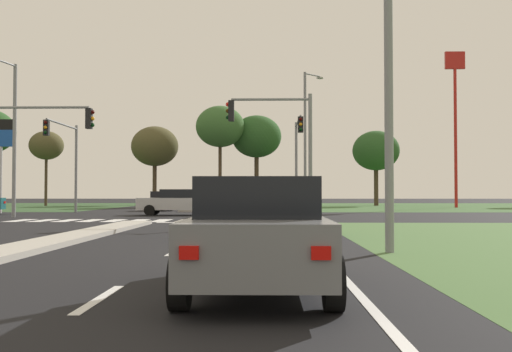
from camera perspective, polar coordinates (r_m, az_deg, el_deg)
ground_plane at (r=33.85m, az=-8.46°, el=-3.92°), size 200.00×200.00×0.00m
grass_verge_far_right at (r=61.18m, az=20.12°, el=-2.81°), size 35.00×35.00×0.01m
median_island_near at (r=15.48m, az=-20.36°, el=-6.30°), size 1.20×22.00×0.14m
median_island_far at (r=58.64m, az=-4.38°, el=-2.90°), size 1.20×36.00×0.14m
lane_dash_near at (r=7.83m, az=-15.05°, el=-11.51°), size 0.14×2.00×0.01m
lane_dash_second at (r=13.65m, az=-7.95°, el=-7.30°), size 0.14×2.00×0.01m
lane_dash_third at (r=19.57m, az=-5.16°, el=-5.59°), size 0.14×2.00×0.01m
lane_dash_fourth at (r=25.53m, az=-3.67°, el=-4.67°), size 0.14×2.00×0.01m
lane_dash_fifth at (r=31.51m, az=-2.75°, el=-4.10°), size 0.14×2.00×0.01m
edge_line_right at (r=15.46m, az=5.67°, el=-6.64°), size 0.14×24.00×0.01m
stop_bar_near at (r=26.45m, az=-2.85°, el=-4.57°), size 6.40×0.50×0.01m
crosswalk_bar_near at (r=30.65m, az=-22.04°, el=-4.05°), size 0.70×2.80×0.01m
crosswalk_bar_second at (r=30.22m, az=-20.03°, el=-4.11°), size 0.70×2.80×0.01m
crosswalk_bar_third at (r=29.82m, az=-17.97°, el=-4.16°), size 0.70×2.80×0.01m
crosswalk_bar_fourth at (r=29.47m, az=-15.85°, el=-4.21°), size 0.70×2.80×0.01m
crosswalk_bar_fifth at (r=29.15m, az=-13.68°, el=-4.25°), size 0.70×2.80×0.01m
crosswalk_bar_sixth at (r=28.88m, az=-11.47°, el=-4.29°), size 0.70×2.80×0.01m
crosswalk_bar_seventh at (r=28.65m, az=-9.21°, el=-4.32°), size 0.70×2.80×0.01m
crosswalk_bar_eighth at (r=28.47m, az=-6.93°, el=-4.35°), size 0.70×2.80×0.01m
car_silver_near at (r=35.70m, az=-7.72°, el=-2.52°), size 4.63×1.99×1.56m
car_white_second at (r=55.58m, az=-7.17°, el=-2.24°), size 2.02×4.36×1.50m
car_blue_third at (r=18.27m, az=1.02°, el=-3.34°), size 2.01×4.53×1.60m
car_maroon_fourth at (r=44.85m, az=-9.13°, el=-2.40°), size 1.95×4.22×1.46m
car_grey_sixth at (r=8.07m, az=0.23°, el=-5.64°), size 1.97×4.38×1.55m
traffic_signal_near_right at (r=26.89m, az=2.41°, el=4.02°), size 3.99×0.32×5.91m
traffic_signal_far_left at (r=40.23m, az=-18.09°, el=2.49°), size 0.32×5.81×6.02m
traffic_signal_far_right at (r=38.13m, az=4.10°, el=2.78°), size 0.32×5.67×6.19m
traffic_signal_near_left at (r=29.15m, az=-21.69°, el=3.44°), size 5.31×0.32×5.57m
street_lamp_near at (r=14.08m, az=12.36°, el=16.44°), size 1.85×1.89×10.29m
street_lamp_second at (r=34.91m, az=-22.71°, el=4.12°), size 0.73×2.12×8.51m
street_lamp_third at (r=43.37m, az=4.95°, el=4.06°), size 1.60×1.39×10.28m
fastfood_pole_sign at (r=57.21m, az=18.88°, el=7.38°), size 1.80×0.40×14.37m
fuel_price_totem at (r=42.14m, az=-23.68°, el=2.83°), size 1.80×0.24×6.21m
treeline_second at (r=64.65m, az=-19.80°, el=2.79°), size 3.51×3.51×7.78m
treeline_third at (r=65.81m, az=-9.86°, el=2.85°), size 5.20×5.20×8.74m
treeline_fourth at (r=63.27m, az=0.06°, el=3.84°), size 5.38×5.38×9.73m
treeline_fifth at (r=61.55m, az=-3.53°, el=4.82°), size 5.11×5.11×10.48m
treeline_sixth at (r=62.61m, az=11.64°, el=2.42°), size 4.91×4.91×7.87m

